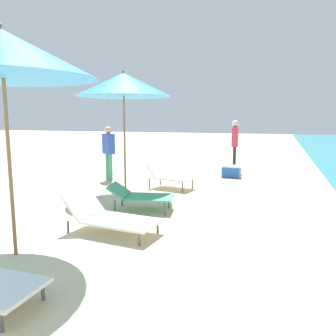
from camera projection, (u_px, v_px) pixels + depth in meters
umbrella_second at (2, 54)px, 4.12m from camera, size 2.36×2.36×2.99m
lounger_second_shoreside at (110, 216)px, 5.35m from camera, size 1.59×0.86×0.62m
umbrella_farthest at (123, 85)px, 7.78m from camera, size 2.24×2.24×2.94m
lounger_farthest_shoreside at (170, 176)px, 8.73m from camera, size 1.29×0.88×0.63m
lounger_farthest_inland at (140, 195)px, 6.63m from camera, size 1.36×0.89×0.53m
person_walking_near at (235, 140)px, 11.29m from camera, size 0.26×0.38×1.76m
person_walking_far at (109, 148)px, 9.78m from camera, size 0.42×0.37×1.59m
cooler_box at (231, 171)px, 10.33m from camera, size 0.58×0.36×0.38m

